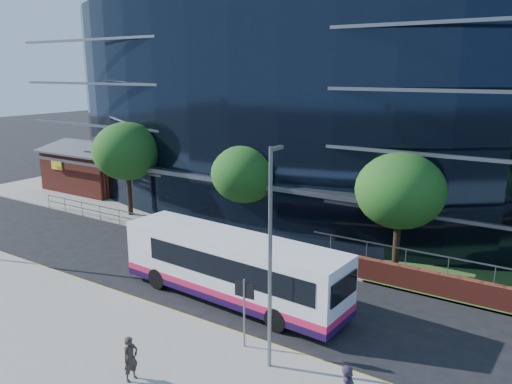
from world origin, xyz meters
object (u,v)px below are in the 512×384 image
Objects in this scene: street_sign at (244,299)px; tree_far_b at (245,174)px; city_bus at (233,267)px; tree_far_c at (400,191)px; brick_pavilion at (97,168)px; pedestrian_b at (131,359)px; streetlight_east at (271,254)px; tree_far_a at (127,151)px.

tree_far_b is (-7.50, 11.09, 2.06)m from street_sign.
tree_far_c is at bearing 57.15° from city_bus.
brick_pavilion is 5.32× the size of pedestrian_b.
tree_far_b is at bearing 177.14° from tree_far_c.
streetlight_east reaches higher than pedestrian_b.
street_sign is 0.46× the size of tree_far_b.
street_sign is 20.63m from tree_far_a.
brick_pavilion reaches higher than pedestrian_b.
tree_far_c is 0.81× the size of streetlight_east.
streetlight_east reaches higher than street_sign.
tree_far_c is (20.00, 0.00, -0.33)m from tree_far_a.
tree_far_b is at bearing 127.63° from streetlight_east.
tree_far_b is at bearing 23.58° from pedestrian_b.
city_bus is (23.64, -11.84, -0.28)m from brick_pavilion.
tree_far_a is at bearing -177.14° from tree_far_b.
streetlight_east is at bearing -43.25° from pedestrian_b.
pedestrian_b is (15.45, -14.50, -3.90)m from tree_far_a.
brick_pavilion is at bearing 55.77° from pedestrian_b.
pedestrian_b is (0.81, -7.16, -0.70)m from city_bus.
brick_pavilion reaches higher than street_sign.
brick_pavilion is at bearing 153.45° from tree_far_a.
tree_far_c reaches higher than pedestrian_b.
city_bus is (14.64, -7.34, -3.20)m from tree_far_a.
street_sign is at bearing -55.92° from tree_far_b.
streetlight_east is at bearing -38.06° from city_bus.
tree_far_c is 0.56× the size of city_bus.
street_sign is 0.43× the size of tree_far_c.
brick_pavilion is at bearing 168.12° from tree_far_b.
city_bus is at bearing -26.62° from tree_far_a.
city_bus is (-4.36, 3.84, -2.78)m from streetlight_east.
brick_pavilion is at bearing 150.35° from street_sign.
brick_pavilion is at bearing 150.76° from streetlight_east.
street_sign is at bearing -103.29° from tree_far_c.
tree_far_a is 20.00m from tree_far_c.
tree_far_a is (9.00, -4.50, 2.92)m from brick_pavilion.
tree_far_b reaches higher than street_sign.
tree_far_a is at bearing 180.00° from tree_far_c.
pedestrian_b is (24.45, -19.00, -0.98)m from brick_pavilion.
tree_far_c is at bearing 0.00° from tree_far_a.
tree_far_a is 10.03m from tree_far_b.
streetlight_east is (19.00, -11.17, -0.42)m from tree_far_a.
street_sign is at bearing -29.65° from brick_pavilion.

